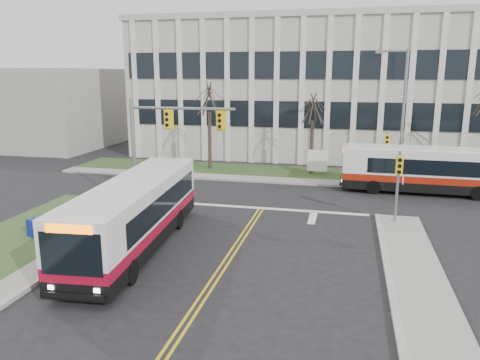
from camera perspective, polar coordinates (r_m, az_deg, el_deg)
name	(u,v)px	position (r m, az deg, el deg)	size (l,w,h in m)	color
ground	(225,264)	(19.38, -1.83, -10.16)	(120.00, 120.00, 0.00)	black
sidewalk_east	(445,358)	(14.65, 23.75, -19.23)	(2.00, 26.00, 0.14)	#9E9B93
sidewalk_cross	(351,184)	(33.29, 13.36, -0.49)	(44.00, 1.60, 0.14)	#9E9B93
building_lawn	(351,176)	(36.02, 13.36, 0.51)	(44.00, 5.00, 0.12)	#2C481F
office_building	(354,90)	(47.25, 13.74, 10.65)	(40.00, 16.00, 12.00)	#BBB8AD
building_annex	(47,108)	(53.08, -22.45, 8.10)	(12.00, 12.00, 8.00)	#9E9B93
mast_arm_signal	(160,134)	(26.65, -9.69, 5.56)	(6.11, 0.38, 6.20)	slate
signal_pole_near	(398,177)	(24.79, 18.74, 0.37)	(0.34, 0.39, 3.80)	slate
signal_pole_far	(386,150)	(33.12, 17.39, 3.50)	(0.34, 0.39, 3.80)	slate
streetlight	(401,109)	(33.68, 19.03, 8.15)	(2.15, 0.25, 9.20)	slate
directory_sign	(317,161)	(35.37, 9.40, 2.30)	(1.50, 0.12, 2.00)	slate
tree_left	(209,100)	(36.84, -3.78, 9.68)	(1.80, 1.80, 7.70)	#42352B
tree_mid	(313,110)	(35.62, 8.89, 8.42)	(1.80, 1.80, 6.82)	#42352B
bus_main	(135,215)	(21.07, -12.63, -4.21)	(2.44, 11.28, 3.01)	silver
bus_cross	(430,171)	(32.25, 22.13, 0.98)	(2.35, 10.85, 2.89)	silver
newspaper_box_blue	(34,229)	(24.04, -23.82, -5.45)	(0.50, 0.45, 0.95)	navy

